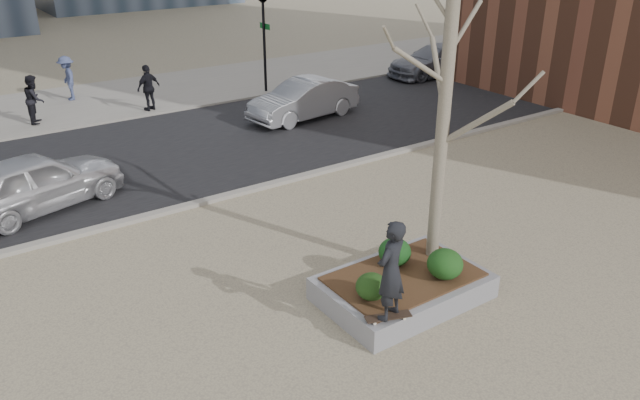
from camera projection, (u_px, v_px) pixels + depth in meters
ground at (360, 315)px, 11.19m from camera, size 120.00×120.00×0.00m
street at (155, 155)px, 18.68m from camera, size 60.00×8.00×0.02m
far_sidewalk at (88, 103)px, 23.92m from camera, size 60.00×6.00×0.02m
planter at (403, 288)px, 11.61m from camera, size 3.00×2.00×0.45m
planter_mulch at (404, 276)px, 11.51m from camera, size 2.70×1.70×0.04m
sycamore_tree at (446, 89)px, 10.87m from camera, size 2.80×2.80×6.60m
shrub_left at (372, 287)px, 10.72m from camera, size 0.55×0.55×0.47m
shrub_middle at (395, 252)px, 11.77m from camera, size 0.62×0.62×0.53m
shrub_right at (445, 264)px, 11.33m from camera, size 0.66×0.66×0.56m
skateboard at (388, 318)px, 10.29m from camera, size 0.80×0.45×0.08m
skateboarder at (391, 271)px, 9.92m from camera, size 0.74×0.60×1.74m
police_car at (35, 182)px, 14.93m from camera, size 4.47×2.79×1.42m
car_silver at (304, 100)px, 21.76m from camera, size 4.25×1.92×1.35m
car_third at (436, 60)px, 27.69m from camera, size 4.75×2.22×1.34m
pedestrian_a at (35, 99)px, 21.24m from camera, size 0.86×0.97×1.65m
pedestrian_b at (68, 78)px, 23.89m from camera, size 0.73×1.14×1.69m
pedestrian_c at (149, 88)px, 22.62m from camera, size 1.06×0.71×1.67m
traffic_light_far at (264, 35)px, 24.55m from camera, size 0.60×2.48×4.50m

